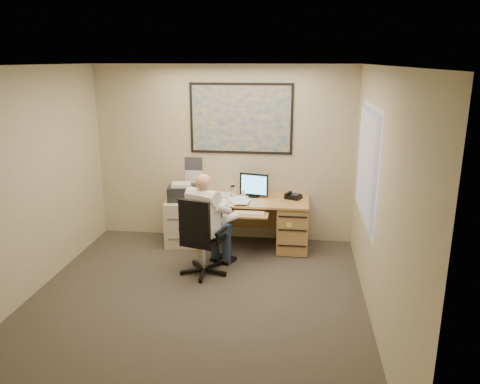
# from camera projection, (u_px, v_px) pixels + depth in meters

# --- Properties ---
(room_shell) EXTENTS (4.00, 4.50, 2.70)m
(room_shell) POSITION_uv_depth(u_px,v_px,m) (190.00, 194.00, 5.07)
(room_shell) COLOR #3B352E
(room_shell) RESTS_ON ground
(desk) EXTENTS (1.60, 0.97, 1.10)m
(desk) POSITION_uv_depth(u_px,v_px,m) (276.00, 219.00, 7.03)
(desk) COLOR tan
(desk) RESTS_ON ground
(world_map) EXTENTS (1.56, 0.03, 1.06)m
(world_map) POSITION_uv_depth(u_px,v_px,m) (241.00, 119.00, 7.01)
(world_map) COLOR #1E4C93
(world_map) RESTS_ON room_shell
(wall_calendar) EXTENTS (0.28, 0.01, 0.42)m
(wall_calendar) POSITION_uv_depth(u_px,v_px,m) (194.00, 170.00, 7.34)
(wall_calendar) COLOR white
(wall_calendar) RESTS_ON room_shell
(window_blinds) EXTENTS (0.06, 1.40, 1.30)m
(window_blinds) POSITION_uv_depth(u_px,v_px,m) (368.00, 165.00, 5.54)
(window_blinds) COLOR beige
(window_blinds) RESTS_ON room_shell
(filing_cabinet) EXTENTS (0.57, 0.65, 0.97)m
(filing_cabinet) POSITION_uv_depth(u_px,v_px,m) (183.00, 217.00, 7.19)
(filing_cabinet) COLOR beige
(filing_cabinet) RESTS_ON ground
(office_chair) EXTENTS (0.79, 0.79, 1.08)m
(office_chair) POSITION_uv_depth(u_px,v_px,m) (204.00, 252.00, 6.15)
(office_chair) COLOR black
(office_chair) RESTS_ON ground
(person) EXTENTS (0.86, 0.97, 1.36)m
(person) POSITION_uv_depth(u_px,v_px,m) (204.00, 224.00, 6.12)
(person) COLOR white
(person) RESTS_ON office_chair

